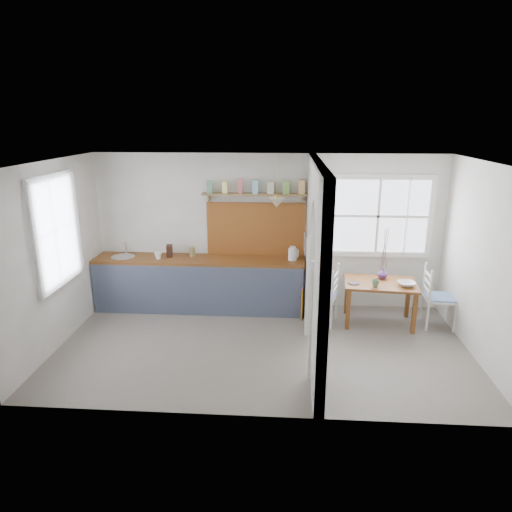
# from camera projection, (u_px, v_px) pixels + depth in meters

# --- Properties ---
(floor) EXTENTS (5.80, 3.20, 0.01)m
(floor) POSITION_uv_depth(u_px,v_px,m) (263.00, 346.00, 6.53)
(floor) COLOR #73695D
(floor) RESTS_ON ground
(ceiling) EXTENTS (5.80, 3.20, 0.01)m
(ceiling) POSITION_uv_depth(u_px,v_px,m) (263.00, 162.00, 5.78)
(ceiling) COLOR silver
(ceiling) RESTS_ON walls
(walls) EXTENTS (5.81, 3.21, 2.60)m
(walls) POSITION_uv_depth(u_px,v_px,m) (263.00, 260.00, 6.15)
(walls) COLOR silver
(walls) RESTS_ON floor
(partition) EXTENTS (0.12, 3.20, 2.60)m
(partition) POSITION_uv_depth(u_px,v_px,m) (315.00, 249.00, 6.12)
(partition) COLOR silver
(partition) RESTS_ON floor
(kitchen_window) EXTENTS (0.10, 1.16, 1.50)m
(kitchen_window) POSITION_uv_depth(u_px,v_px,m) (54.00, 231.00, 6.24)
(kitchen_window) COLOR white
(kitchen_window) RESTS_ON walls
(nook_window) EXTENTS (1.76, 0.10, 1.30)m
(nook_window) POSITION_uv_depth(u_px,v_px,m) (378.00, 216.00, 7.44)
(nook_window) COLOR white
(nook_window) RESTS_ON walls
(counter) EXTENTS (3.50, 0.60, 0.90)m
(counter) POSITION_uv_depth(u_px,v_px,m) (201.00, 283.00, 7.74)
(counter) COLOR brown
(counter) RESTS_ON floor
(sink) EXTENTS (0.40, 0.40, 0.02)m
(sink) POSITION_uv_depth(u_px,v_px,m) (123.00, 257.00, 7.67)
(sink) COLOR silver
(sink) RESTS_ON counter
(backsplash) EXTENTS (1.65, 0.03, 0.90)m
(backsplash) POSITION_uv_depth(u_px,v_px,m) (256.00, 229.00, 7.66)
(backsplash) COLOR #9A4B21
(backsplash) RESTS_ON walls
(shelf) EXTENTS (1.75, 0.20, 0.21)m
(shelf) POSITION_uv_depth(u_px,v_px,m) (255.00, 191.00, 7.39)
(shelf) COLOR olive
(shelf) RESTS_ON walls
(pendant_lamp) EXTENTS (0.26, 0.26, 0.16)m
(pendant_lamp) POSITION_uv_depth(u_px,v_px,m) (277.00, 203.00, 7.07)
(pendant_lamp) COLOR beige
(pendant_lamp) RESTS_ON ceiling
(utensil_rail) EXTENTS (0.02, 0.50, 0.02)m
(utensil_rail) POSITION_uv_depth(u_px,v_px,m) (306.00, 234.00, 6.93)
(utensil_rail) COLOR silver
(utensil_rail) RESTS_ON partition
(dining_table) EXTENTS (1.16, 0.83, 0.69)m
(dining_table) POSITION_uv_depth(u_px,v_px,m) (379.00, 303.00, 7.19)
(dining_table) COLOR brown
(dining_table) RESTS_ON floor
(chair_left) EXTENTS (0.55, 0.55, 0.96)m
(chair_left) POSITION_uv_depth(u_px,v_px,m) (322.00, 295.00, 7.15)
(chair_left) COLOR silver
(chair_left) RESTS_ON floor
(chair_right) EXTENTS (0.47, 0.47, 0.97)m
(chair_right) POSITION_uv_depth(u_px,v_px,m) (440.00, 297.00, 7.05)
(chair_right) COLOR silver
(chair_right) RESTS_ON floor
(kettle) EXTENTS (0.24, 0.22, 0.23)m
(kettle) POSITION_uv_depth(u_px,v_px,m) (293.00, 253.00, 7.46)
(kettle) COLOR white
(kettle) RESTS_ON counter
(mug_a) EXTENTS (0.13, 0.13, 0.11)m
(mug_a) POSITION_uv_depth(u_px,v_px,m) (158.00, 256.00, 7.53)
(mug_a) COLOR white
(mug_a) RESTS_ON counter
(mug_b) EXTENTS (0.15, 0.15, 0.09)m
(mug_b) POSITION_uv_depth(u_px,v_px,m) (158.00, 255.00, 7.63)
(mug_b) COLOR white
(mug_b) RESTS_ON counter
(knife_block) EXTENTS (0.11, 0.14, 0.21)m
(knife_block) POSITION_uv_depth(u_px,v_px,m) (169.00, 251.00, 7.64)
(knife_block) COLOR black
(knife_block) RESTS_ON counter
(jar) EXTENTS (0.13, 0.13, 0.16)m
(jar) POSITION_uv_depth(u_px,v_px,m) (192.00, 252.00, 7.67)
(jar) COLOR olive
(jar) RESTS_ON counter
(towel_magenta) EXTENTS (0.02, 0.03, 0.52)m
(towel_magenta) POSITION_uv_depth(u_px,v_px,m) (302.00, 303.00, 7.35)
(towel_magenta) COLOR #B73A5D
(towel_magenta) RESTS_ON counter
(towel_orange) EXTENTS (0.02, 0.03, 0.53)m
(towel_orange) POSITION_uv_depth(u_px,v_px,m) (302.00, 306.00, 7.30)
(towel_orange) COLOR #BD780A
(towel_orange) RESTS_ON counter
(bowl) EXTENTS (0.29, 0.29, 0.06)m
(bowl) POSITION_uv_depth(u_px,v_px,m) (406.00, 284.00, 6.94)
(bowl) COLOR white
(bowl) RESTS_ON dining_table
(table_cup) EXTENTS (0.15, 0.15, 0.10)m
(table_cup) POSITION_uv_depth(u_px,v_px,m) (375.00, 283.00, 6.89)
(table_cup) COLOR #507753
(table_cup) RESTS_ON dining_table
(plate) EXTENTS (0.19, 0.19, 0.01)m
(plate) POSITION_uv_depth(u_px,v_px,m) (354.00, 283.00, 7.04)
(plate) COLOR #362C2D
(plate) RESTS_ON dining_table
(vase) EXTENTS (0.21, 0.21, 0.17)m
(vase) POSITION_uv_depth(u_px,v_px,m) (383.00, 273.00, 7.25)
(vase) COLOR #553173
(vase) RESTS_ON dining_table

